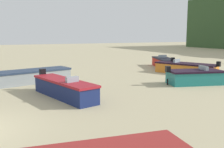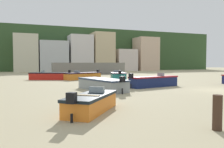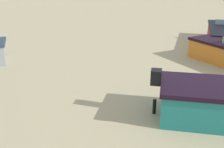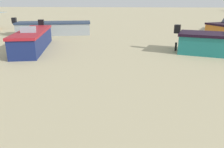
# 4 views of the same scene
# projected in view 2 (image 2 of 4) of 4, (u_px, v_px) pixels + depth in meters

# --- Properties ---
(headland_hill) EXTENTS (90.00, 32.00, 12.25)m
(headland_hill) POSITION_uv_depth(u_px,v_px,m) (70.00, 52.00, 79.06)
(headland_hill) COLOR #314E2A
(headland_hill) RESTS_ON ground
(harbor_pier) EXTENTS (14.15, 2.40, 2.25)m
(harbor_pier) POSITION_uv_depth(u_px,v_px,m) (89.00, 68.00, 44.71)
(harbor_pier) COLOR slate
(harbor_pier) RESTS_ON ground
(townhouse_left) EXTENTS (5.60, 6.79, 9.18)m
(townhouse_left) POSITION_uv_depth(u_px,v_px,m) (26.00, 53.00, 56.73)
(townhouse_left) COLOR beige
(townhouse_left) RESTS_ON ground
(townhouse_centre_left) EXTENTS (6.98, 5.97, 7.76)m
(townhouse_centre_left) POSITION_uv_depth(u_px,v_px,m) (53.00, 56.00, 58.70)
(townhouse_centre_left) COLOR #BABFC1
(townhouse_centre_left) RESTS_ON ground
(townhouse_centre) EXTENTS (5.92, 6.14, 9.56)m
(townhouse_centre) POSITION_uv_depth(u_px,v_px,m) (80.00, 53.00, 61.23)
(townhouse_centre) COLOR silver
(townhouse_centre) RESTS_ON ground
(townhouse_centre_right) EXTENTS (5.64, 6.02, 10.50)m
(townhouse_centre_right) POSITION_uv_depth(u_px,v_px,m) (102.00, 52.00, 63.35)
(townhouse_centre_right) COLOR #CFBA8F
(townhouse_centre_right) RESTS_ON ground
(townhouse_right) EXTENTS (5.78, 5.66, 6.07)m
(townhouse_right) POSITION_uv_depth(u_px,v_px,m) (125.00, 60.00, 65.66)
(townhouse_right) COLOR beige
(townhouse_right) RESTS_ON ground
(townhouse_far_right) EXTENTS (6.22, 5.65, 9.70)m
(townhouse_far_right) POSITION_uv_depth(u_px,v_px,m) (146.00, 54.00, 68.01)
(townhouse_far_right) COLOR beige
(townhouse_far_right) RESTS_ON ground
(boat_navy_2) EXTENTS (5.34, 2.34, 1.28)m
(boat_navy_2) POSITION_uv_depth(u_px,v_px,m) (154.00, 81.00, 20.58)
(boat_navy_2) COLOR #152150
(boat_navy_2) RESTS_ON ground
(boat_orange_3) EXTENTS (5.43, 3.68, 1.23)m
(boat_orange_3) POSITION_uv_depth(u_px,v_px,m) (83.00, 76.00, 30.29)
(boat_orange_3) COLOR orange
(boat_orange_3) RESTS_ON ground
(boat_grey_4) EXTENTS (2.80, 5.57, 1.24)m
(boat_grey_4) POSITION_uv_depth(u_px,v_px,m) (102.00, 84.00, 18.03)
(boat_grey_4) COLOR gray
(boat_grey_4) RESTS_ON ground
(boat_orange_5) EXTENTS (3.21, 3.66, 1.09)m
(boat_orange_5) POSITION_uv_depth(u_px,v_px,m) (92.00, 103.00, 10.00)
(boat_orange_5) COLOR orange
(boat_orange_5) RESTS_ON ground
(boat_red_6) EXTENTS (5.23, 3.22, 1.26)m
(boat_red_6) POSITION_uv_depth(u_px,v_px,m) (49.00, 76.00, 29.66)
(boat_red_6) COLOR red
(boat_red_6) RESTS_ON ground
(boat_teal_7) EXTENTS (2.67, 4.03, 1.28)m
(boat_teal_7) POSITION_uv_depth(u_px,v_px,m) (118.00, 76.00, 29.09)
(boat_teal_7) COLOR #1E7674
(boat_teal_7) RESTS_ON ground
(mooring_post_mid_beach) EXTENTS (0.30, 0.30, 1.13)m
(mooring_post_mid_beach) POSITION_uv_depth(u_px,v_px,m) (217.00, 113.00, 7.23)
(mooring_post_mid_beach) COLOR #3F2B1F
(mooring_post_mid_beach) RESTS_ON ground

